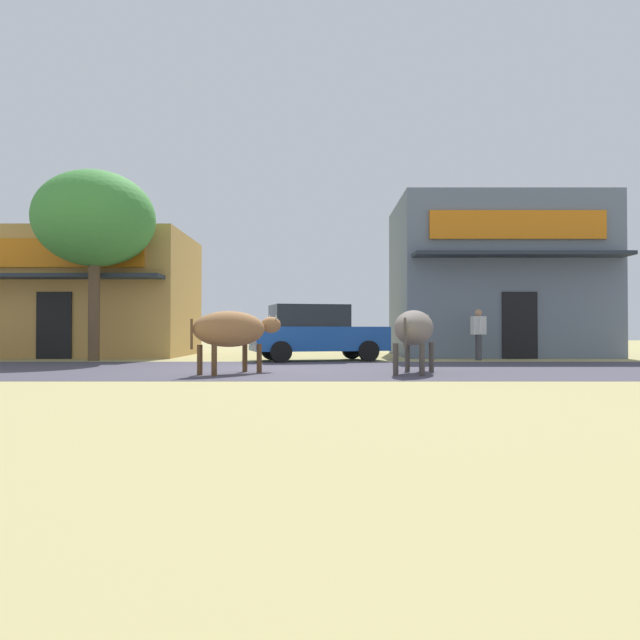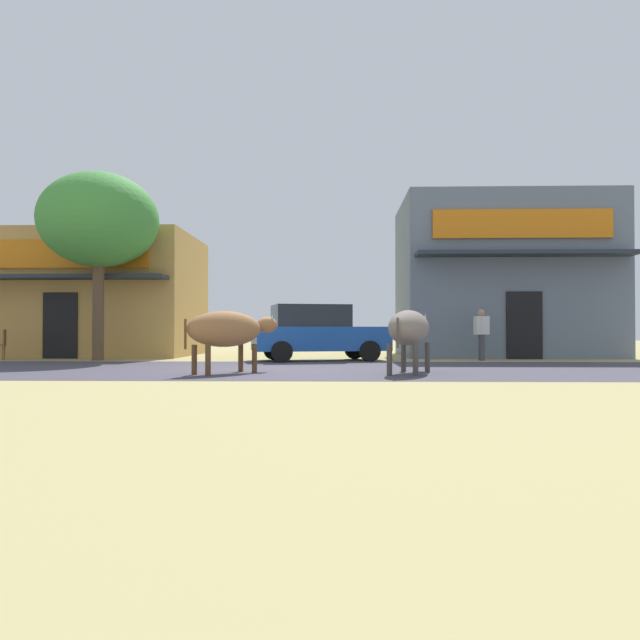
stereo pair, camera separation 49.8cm
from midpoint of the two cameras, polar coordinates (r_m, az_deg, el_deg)
name	(u,v)px [view 2 (the right image)]	position (r m, az deg, el deg)	size (l,w,h in m)	color
ground	(268,369)	(14.33, -3.85, -4.54)	(80.00, 80.00, 0.00)	tan
asphalt_road	(268,369)	(14.33, -3.85, -4.53)	(72.00, 6.77, 0.00)	#413D4B
storefront_left_cafe	(80,296)	(23.71, -20.63, 2.10)	(8.14, 5.97, 4.26)	tan
storefront_right_club	(501,279)	(22.77, 16.90, 3.64)	(6.92, 5.97, 5.39)	slate
roadside_tree	(99,221)	(19.72, -19.01, 8.64)	(3.51, 3.51, 5.59)	brown
parked_hatchback_car	(317,332)	(18.23, 0.53, -1.13)	(4.21, 2.57, 1.64)	#18489B
cow_near_brown	(228,330)	(12.94, -7.39, -0.89)	(1.90, 2.17, 1.29)	#94633A
cow_far_dark	(410,328)	(13.00, 9.34, -0.77)	(1.34, 2.58, 1.31)	slate
pedestrian_by_shop	(482,331)	(19.03, 15.37, -0.95)	(0.43, 0.61, 1.52)	#3F3F47
cafe_chair_near_tree	(0,343)	(20.88, -26.77, -1.90)	(0.57, 0.57, 0.92)	brown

